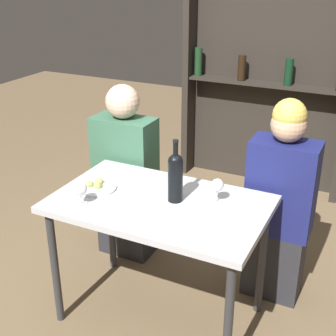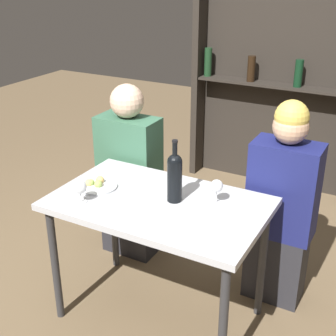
# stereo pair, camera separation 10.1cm
# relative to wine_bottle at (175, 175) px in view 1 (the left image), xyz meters

# --- Properties ---
(ground_plane) EXTENTS (10.00, 10.00, 0.00)m
(ground_plane) POSITION_rel_wine_bottle_xyz_m (-0.07, -0.05, -0.91)
(ground_plane) COLOR brown
(dining_table) EXTENTS (1.14, 0.70, 0.76)m
(dining_table) POSITION_rel_wine_bottle_xyz_m (-0.07, -0.05, -0.23)
(dining_table) COLOR #B7BABF
(dining_table) RESTS_ON ground_plane
(wine_rack_wall) EXTENTS (1.47, 0.21, 2.21)m
(wine_rack_wall) POSITION_rel_wine_bottle_xyz_m (-0.07, 2.00, 0.20)
(wine_rack_wall) COLOR #28231E
(wine_rack_wall) RESTS_ON ground_plane
(wine_bottle) EXTENTS (0.08, 0.08, 0.34)m
(wine_bottle) POSITION_rel_wine_bottle_xyz_m (0.00, 0.00, 0.00)
(wine_bottle) COLOR black
(wine_bottle) RESTS_ON dining_table
(wine_glass_0) EXTENTS (0.07, 0.07, 0.12)m
(wine_glass_0) POSITION_rel_wine_bottle_xyz_m (-0.42, -0.25, -0.06)
(wine_glass_0) COLOR silver
(wine_glass_0) RESTS_ON dining_table
(wine_glass_1) EXTENTS (0.07, 0.07, 0.14)m
(wine_glass_1) POSITION_rel_wine_bottle_xyz_m (0.21, 0.08, -0.05)
(wine_glass_1) COLOR silver
(wine_glass_1) RESTS_ON dining_table
(food_plate_0) EXTENTS (0.21, 0.21, 0.05)m
(food_plate_0) POSITION_rel_wine_bottle_xyz_m (-0.46, -0.07, -0.13)
(food_plate_0) COLOR silver
(food_plate_0) RESTS_ON dining_table
(seated_person_left) EXTENTS (0.41, 0.22, 1.22)m
(seated_person_left) POSITION_rel_wine_bottle_xyz_m (-0.58, 0.46, -0.33)
(seated_person_left) COLOR #26262B
(seated_person_left) RESTS_ON ground_plane
(seated_person_right) EXTENTS (0.38, 0.22, 1.26)m
(seated_person_right) POSITION_rel_wine_bottle_xyz_m (0.46, 0.46, -0.30)
(seated_person_right) COLOR #26262B
(seated_person_right) RESTS_ON ground_plane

